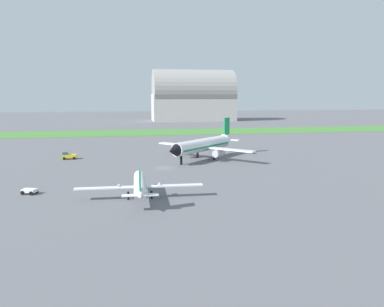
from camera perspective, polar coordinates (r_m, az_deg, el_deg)
The scene contains 7 objects.
ground_plane at distance 89.51m, azimuth -4.06°, elevation -2.16°, with size 600.00×600.00×0.00m, color slate.
grass_taxiway_strip at distance 172.45m, azimuth -7.01°, elevation 3.16°, with size 360.00×28.00×0.08m, color #478438.
airplane_foreground_turboprop at distance 63.55m, azimuth -7.89°, elevation -4.68°, with size 21.21×18.14×6.35m.
airplane_midfield_jet at distance 100.53m, azimuth 1.77°, elevation 1.27°, with size 23.71×23.33×10.51m.
baggage_cart_near_gate at distance 71.86m, azimuth -23.31°, elevation -5.18°, with size 2.85×2.49×0.90m.
pushback_tug_midfield at distance 106.23m, azimuth -18.09°, elevation -0.32°, with size 3.60×2.05×1.95m.
hangar_distant at distance 249.31m, azimuth 0.16°, elevation 8.55°, with size 52.96×26.59×32.96m.
Camera 1 is at (-9.08, -87.37, 17.19)m, focal length 35.37 mm.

